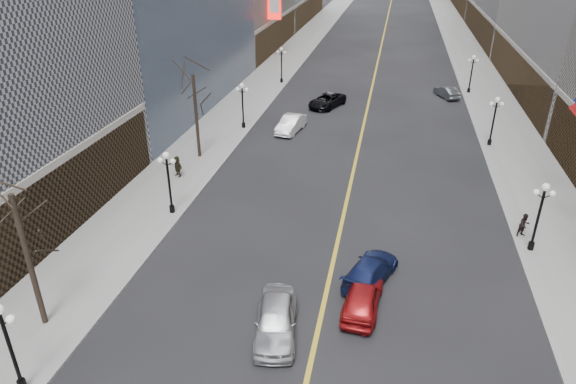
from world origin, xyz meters
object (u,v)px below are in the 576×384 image
at_px(streetlamp_west_1, 168,176).
at_px(car_nb_near, 276,320).
at_px(streetlamp_west_2, 243,101).
at_px(streetlamp_east_3, 472,70).
at_px(streetlamp_west_3, 281,61).
at_px(streetlamp_east_2, 494,116).
at_px(streetlamp_west_0, 8,340).
at_px(car_nb_far, 327,101).
at_px(streetlamp_east_1, 540,210).
at_px(car_sb_near, 371,270).
at_px(car_sb_far, 447,92).
at_px(car_nb_mid, 291,124).
at_px(car_sb_mid, 362,297).

xyz_separation_m(streetlamp_west_1, car_nb_near, (9.80, -10.29, -2.05)).
relative_size(streetlamp_west_1, streetlamp_west_2, 1.00).
xyz_separation_m(streetlamp_east_3, streetlamp_west_3, (-23.60, 0.00, 0.00)).
bearing_deg(streetlamp_east_2, streetlamp_west_1, -142.67).
bearing_deg(streetlamp_west_0, car_nb_far, 80.44).
xyz_separation_m(streetlamp_west_0, car_nb_near, (9.80, 5.71, -2.05)).
relative_size(streetlamp_east_1, streetlamp_west_0, 1.00).
distance_m(car_nb_far, car_sb_near, 32.71).
bearing_deg(car_sb_near, car_sb_far, -80.47).
relative_size(streetlamp_east_3, car_nb_mid, 0.94).
height_order(streetlamp_east_1, car_nb_mid, streetlamp_east_1).
distance_m(streetlamp_east_2, streetlamp_west_3, 29.68).
distance_m(streetlamp_east_2, streetlamp_west_0, 41.39).
xyz_separation_m(streetlamp_east_3, car_sb_near, (-9.54, -40.99, -2.20)).
xyz_separation_m(car_sb_mid, car_sb_far, (7.00, 41.24, -0.09)).
height_order(streetlamp_east_3, streetlamp_west_1, same).
bearing_deg(streetlamp_west_2, car_nb_far, 51.18).
relative_size(streetlamp_east_3, streetlamp_west_0, 1.00).
relative_size(streetlamp_east_1, car_sb_far, 1.10).
bearing_deg(streetlamp_east_3, car_nb_mid, -136.46).
xyz_separation_m(streetlamp_east_2, car_sb_far, (-2.80, 15.61, -2.22)).
height_order(streetlamp_west_3, car_nb_near, streetlamp_west_3).
height_order(streetlamp_west_2, streetlamp_west_3, same).
xyz_separation_m(streetlamp_west_2, car_sb_mid, (13.80, -25.63, -2.13)).
distance_m(streetlamp_west_2, car_nb_far, 11.75).
xyz_separation_m(car_nb_near, car_sb_mid, (4.00, 2.66, -0.07)).
xyz_separation_m(car_nb_mid, car_nb_far, (2.40, 8.83, -0.05)).
xyz_separation_m(streetlamp_west_2, car_nb_mid, (4.84, 0.17, -2.11)).
bearing_deg(streetlamp_east_1, streetlamp_west_0, -145.86).
height_order(streetlamp_east_3, car_sb_near, streetlamp_east_3).
distance_m(streetlamp_west_3, car_sb_mid, 45.81).
height_order(streetlamp_east_2, streetlamp_west_0, same).
distance_m(streetlamp_east_1, streetlamp_west_1, 23.60).
relative_size(streetlamp_west_2, car_sb_mid, 1.00).
bearing_deg(car_sb_mid, streetlamp_west_1, -24.46).
bearing_deg(streetlamp_east_3, car_sb_near, -103.09).
bearing_deg(streetlamp_east_1, car_sb_far, 94.76).
height_order(streetlamp_east_1, car_nb_far, streetlamp_east_1).
relative_size(streetlamp_east_1, car_nb_mid, 0.94).
bearing_deg(streetlamp_west_1, streetlamp_east_1, 0.00).
xyz_separation_m(car_nb_mid, car_sb_far, (15.96, 15.44, -0.12)).
xyz_separation_m(streetlamp_east_3, car_sb_mid, (-9.80, -43.63, -2.13)).
relative_size(streetlamp_west_1, car_sb_near, 0.94).
relative_size(car_nb_near, car_sb_mid, 1.10).
bearing_deg(streetlamp_east_2, streetlamp_west_0, -124.77).
height_order(streetlamp_west_2, car_nb_near, streetlamp_west_2).
height_order(streetlamp_west_0, car_nb_far, streetlamp_west_0).
relative_size(streetlamp_west_0, car_sb_near, 0.94).
bearing_deg(streetlamp_west_0, streetlamp_west_3, 90.00).
relative_size(streetlamp_east_2, streetlamp_east_3, 1.00).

